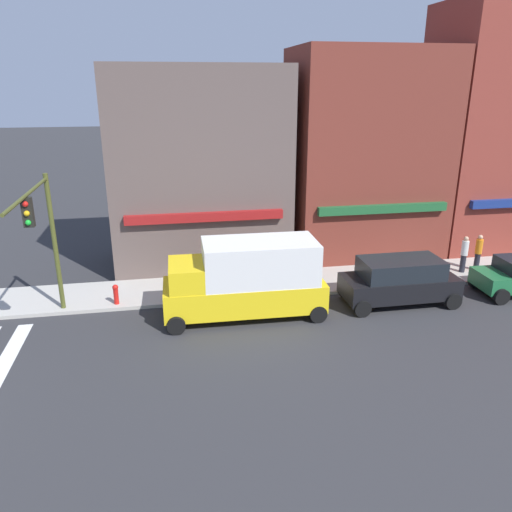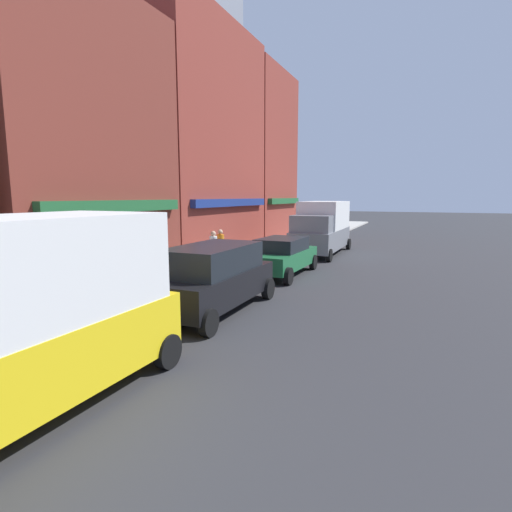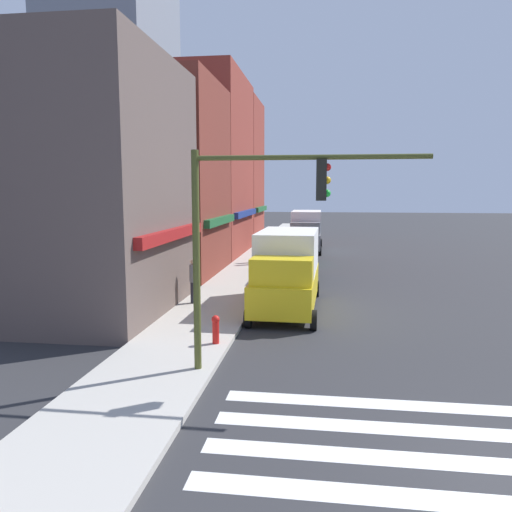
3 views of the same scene
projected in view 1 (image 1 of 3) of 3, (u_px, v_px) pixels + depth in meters
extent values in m
cube|color=brown|center=(199.00, 168.00, 24.32)|extent=(8.39, 5.00, 9.52)
cube|color=maroon|center=(205.00, 217.00, 22.44)|extent=(7.13, 0.30, 0.40)
cube|color=maroon|center=(365.00, 155.00, 25.64)|extent=(7.63, 5.00, 10.37)
cube|color=#1E592D|center=(383.00, 209.00, 23.89)|extent=(6.48, 0.30, 0.40)
cylinder|color=#474C1E|center=(55.00, 245.00, 19.21)|extent=(0.18, 0.18, 5.57)
cylinder|color=#474C1E|center=(27.00, 194.00, 15.81)|extent=(0.12, 5.49, 0.12)
cube|color=black|center=(28.00, 212.00, 15.73)|extent=(0.32, 0.24, 0.95)
sphere|color=red|center=(25.00, 204.00, 15.51)|extent=(0.18, 0.18, 0.18)
sphere|color=#EAAD14|center=(27.00, 213.00, 15.61)|extent=(0.18, 0.18, 0.18)
sphere|color=green|center=(28.00, 223.00, 15.71)|extent=(0.18, 0.18, 0.18)
cube|color=yellow|center=(244.00, 295.00, 19.46)|extent=(6.24, 2.33, 1.10)
cube|color=silver|center=(260.00, 261.00, 19.13)|extent=(4.38, 2.29, 1.60)
cube|color=yellow|center=(192.00, 274.00, 18.80)|extent=(1.78, 2.13, 0.90)
cylinder|color=black|center=(175.00, 301.00, 20.21)|extent=(0.68, 0.22, 0.68)
cylinder|color=black|center=(176.00, 326.00, 18.16)|extent=(0.68, 0.22, 0.68)
cylinder|color=black|center=(303.00, 292.00, 21.12)|extent=(0.68, 0.22, 0.68)
cylinder|color=black|center=(318.00, 314.00, 19.08)|extent=(0.68, 0.22, 0.68)
cube|color=black|center=(399.00, 286.00, 20.61)|extent=(4.71, 1.92, 0.85)
cube|color=black|center=(401.00, 268.00, 20.35)|extent=(3.30, 1.76, 0.75)
cylinder|color=black|center=(346.00, 290.00, 21.30)|extent=(0.68, 0.22, 0.68)
cylinder|color=black|center=(363.00, 309.00, 19.54)|extent=(0.68, 0.22, 0.68)
cylinder|color=black|center=(430.00, 284.00, 21.96)|extent=(0.68, 0.22, 0.68)
cylinder|color=black|center=(453.00, 301.00, 20.20)|extent=(0.68, 0.22, 0.68)
cylinder|color=black|center=(476.00, 281.00, 22.29)|extent=(0.68, 0.22, 0.68)
cylinder|color=black|center=(501.00, 297.00, 20.62)|extent=(0.68, 0.22, 0.68)
cylinder|color=#23232D|center=(477.00, 262.00, 23.97)|extent=(0.26, 0.26, 0.85)
cylinder|color=orange|center=(479.00, 246.00, 23.72)|extent=(0.32, 0.32, 0.70)
sphere|color=tan|center=(481.00, 237.00, 23.56)|extent=(0.22, 0.22, 0.22)
cylinder|color=#23232D|center=(233.00, 269.00, 23.03)|extent=(0.26, 0.26, 0.85)
cylinder|color=slate|center=(232.00, 253.00, 22.77)|extent=(0.32, 0.32, 0.70)
sphere|color=tan|center=(232.00, 244.00, 22.62)|extent=(0.22, 0.22, 0.22)
cylinder|color=#23232D|center=(463.00, 263.00, 23.74)|extent=(0.26, 0.26, 0.85)
cylinder|color=silver|center=(465.00, 248.00, 23.49)|extent=(0.32, 0.32, 0.70)
sphere|color=tan|center=(466.00, 239.00, 23.34)|extent=(0.22, 0.22, 0.22)
cylinder|color=red|center=(116.00, 296.00, 20.32)|extent=(0.20, 0.20, 0.65)
sphere|color=red|center=(115.00, 287.00, 20.19)|extent=(0.24, 0.24, 0.24)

